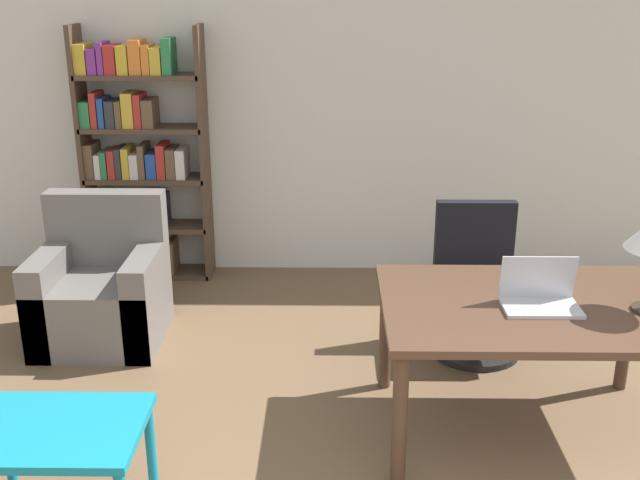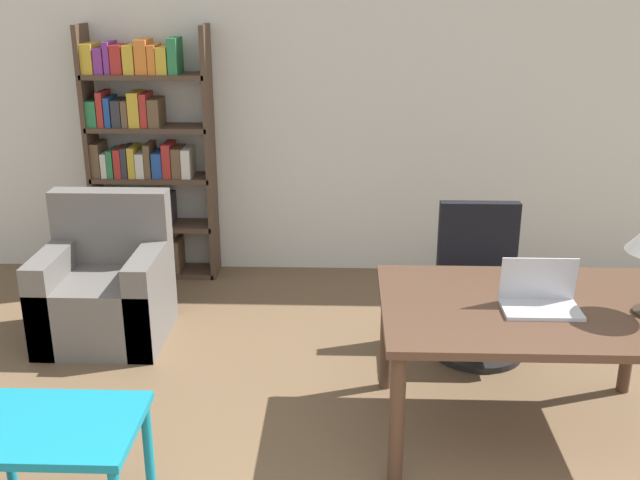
% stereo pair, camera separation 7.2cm
% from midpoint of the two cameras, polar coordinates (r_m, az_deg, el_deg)
% --- Properties ---
extents(wall_back, '(8.00, 0.06, 2.70)m').
position_cam_midpoint_polar(wall_back, '(5.77, 5.37, 10.52)').
color(wall_back, silver).
rests_on(wall_back, ground_plane).
extents(desk, '(1.47, 1.02, 0.73)m').
position_cam_midpoint_polar(desk, '(3.82, 16.34, -5.94)').
color(desk, '#4C3323').
rests_on(desk, ground_plane).
extents(laptop, '(0.36, 0.23, 0.24)m').
position_cam_midpoint_polar(laptop, '(3.73, 16.94, -4.26)').
color(laptop, '#B2B2B7').
rests_on(laptop, desk).
extents(office_chair, '(0.56, 0.56, 0.92)m').
position_cam_midpoint_polar(office_chair, '(4.75, 12.44, -3.65)').
color(office_chair, black).
rests_on(office_chair, ground_plane).
extents(side_table_blue, '(0.70, 0.53, 0.54)m').
position_cam_midpoint_polar(side_table_blue, '(3.28, -19.06, -14.25)').
color(side_table_blue, teal).
rests_on(side_table_blue, ground_plane).
extents(armchair, '(0.77, 0.71, 0.92)m').
position_cam_midpoint_polar(armchair, '(5.02, -15.60, -3.83)').
color(armchair, '#66605B').
rests_on(armchair, ground_plane).
extents(bookshelf, '(0.94, 0.28, 1.92)m').
position_cam_midpoint_polar(bookshelf, '(5.86, -12.99, 5.74)').
color(bookshelf, '#4C3828').
rests_on(bookshelf, ground_plane).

